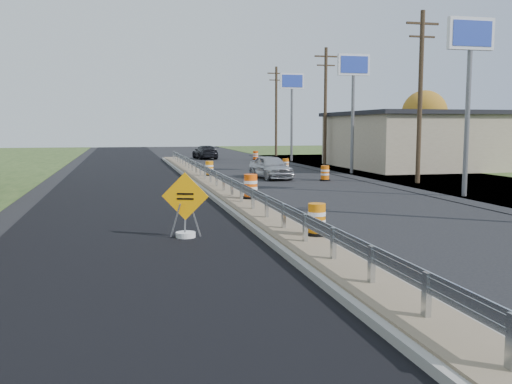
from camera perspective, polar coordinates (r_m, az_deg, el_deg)
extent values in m
plane|color=black|center=(20.49, -0.31, -2.30)|extent=(140.00, 140.00, 0.00)
cube|color=black|center=(29.90, -12.93, 0.35)|extent=(7.20, 120.00, 0.01)
cube|color=gray|center=(28.27, -3.95, 0.32)|extent=(1.60, 55.00, 0.18)
cube|color=brown|center=(28.26, -3.95, 0.56)|extent=(1.25, 55.00, 0.05)
cube|color=silver|center=(9.33, 16.69, -9.78)|extent=(0.10, 0.15, 0.70)
cube|color=silver|center=(11.04, 11.49, -7.08)|extent=(0.10, 0.15, 0.70)
cube|color=silver|center=(12.84, 7.74, -5.09)|extent=(0.10, 0.15, 0.70)
cube|color=silver|center=(14.69, 4.95, -3.57)|extent=(0.10, 0.15, 0.70)
cube|color=silver|center=(16.58, 2.79, -2.39)|extent=(0.10, 0.15, 0.70)
cube|color=silver|center=(18.49, 1.08, -1.45)|extent=(0.10, 0.15, 0.70)
cube|color=silver|center=(20.41, -0.31, -0.69)|extent=(0.10, 0.15, 0.70)
cube|color=silver|center=(22.35, -1.46, -0.06)|extent=(0.10, 0.15, 0.70)
cube|color=silver|center=(24.30, -2.43, 0.47)|extent=(0.10, 0.15, 0.70)
cube|color=silver|center=(26.26, -3.25, 0.93)|extent=(0.10, 0.15, 0.70)
cube|color=silver|center=(28.22, -3.96, 1.31)|extent=(0.10, 0.15, 0.70)
cube|color=silver|center=(30.19, -4.57, 1.65)|extent=(0.10, 0.15, 0.70)
cube|color=silver|center=(32.16, -5.11, 1.95)|extent=(0.10, 0.15, 0.70)
cube|color=silver|center=(34.13, -5.59, 2.21)|extent=(0.10, 0.15, 0.70)
cube|color=silver|center=(36.11, -6.02, 2.44)|extent=(0.10, 0.15, 0.70)
cube|color=silver|center=(38.09, -6.40, 2.65)|extent=(0.10, 0.15, 0.70)
cube|color=silver|center=(40.07, -6.74, 2.84)|extent=(0.10, 0.15, 0.70)
cube|color=silver|center=(42.06, -7.05, 3.01)|extent=(0.10, 0.15, 0.70)
cube|color=silver|center=(44.04, -7.34, 3.17)|extent=(0.10, 0.15, 0.70)
cube|color=silver|center=(46.03, -7.60, 3.31)|extent=(0.10, 0.15, 0.70)
cube|color=silver|center=(48.02, -7.84, 3.44)|extent=(0.10, 0.15, 0.70)
cube|color=silver|center=(50.01, -8.05, 3.56)|extent=(0.10, 0.15, 0.70)
cube|color=silver|center=(52.00, -8.26, 3.67)|extent=(0.10, 0.15, 0.70)
cube|color=silver|center=(29.19, -4.28, 1.88)|extent=(0.04, 46.00, 0.34)
cube|color=silver|center=(29.19, -4.28, 1.72)|extent=(0.06, 46.00, 0.03)
cube|color=silver|center=(29.18, -4.28, 2.04)|extent=(0.06, 46.00, 0.03)
cube|color=tan|center=(47.25, 19.53, 4.79)|extent=(18.00, 12.00, 4.00)
cube|color=black|center=(47.24, 19.63, 7.36)|extent=(18.50, 12.50, 0.30)
cube|color=black|center=(43.08, 9.42, 4.41)|extent=(0.08, 7.20, 2.20)
cylinder|color=slate|center=(27.26, 20.36, 6.67)|extent=(0.22, 0.22, 6.80)
cube|color=white|center=(27.55, 20.69, 14.59)|extent=(2.20, 0.25, 1.40)
cube|color=#263FB2|center=(27.55, 20.69, 14.59)|extent=(1.90, 0.30, 1.10)
cylinder|color=slate|center=(38.77, 9.63, 6.84)|extent=(0.22, 0.22, 6.80)
cube|color=white|center=(38.98, 9.74, 12.43)|extent=(2.20, 0.25, 1.40)
cube|color=#263FB2|center=(38.98, 9.74, 12.43)|extent=(1.90, 0.30, 1.10)
cylinder|color=slate|center=(51.96, 3.59, 6.83)|extent=(0.22, 0.22, 6.80)
cube|color=white|center=(52.11, 3.62, 11.01)|extent=(2.20, 0.25, 1.40)
cube|color=#263FB2|center=(52.11, 3.62, 11.01)|extent=(1.90, 0.30, 1.10)
cylinder|color=#473523|center=(32.94, 16.09, 9.00)|extent=(0.26, 0.26, 9.40)
cube|color=#473523|center=(33.37, 16.32, 15.88)|extent=(1.90, 0.12, 0.12)
cube|color=#473523|center=(33.26, 16.28, 14.69)|extent=(1.50, 0.10, 0.10)
cylinder|color=#473523|center=(46.61, 6.95, 8.42)|extent=(0.26, 0.26, 9.40)
cube|color=#473523|center=(46.91, 7.02, 13.31)|extent=(1.90, 0.12, 0.12)
cube|color=#473523|center=(46.83, 7.00, 12.46)|extent=(1.50, 0.10, 0.10)
cylinder|color=#473523|center=(60.90, 2.03, 8.02)|extent=(0.26, 0.26, 9.40)
cube|color=#473523|center=(61.13, 2.05, 11.77)|extent=(1.90, 0.12, 0.12)
cube|color=#473523|center=(61.07, 2.04, 11.12)|extent=(1.50, 0.10, 0.10)
cylinder|color=#473523|center=(61.82, 16.40, 4.81)|extent=(0.36, 0.36, 3.08)
sphere|color=#A67023|center=(61.82, 16.49, 7.60)|extent=(4.62, 4.62, 4.62)
cylinder|color=white|center=(16.43, -7.05, -4.28)|extent=(0.57, 0.57, 0.16)
cube|color=slate|center=(16.33, -8.06, -2.85)|extent=(0.33, 0.15, 0.98)
cube|color=slate|center=(16.39, -6.08, -2.79)|extent=(0.33, 0.15, 0.98)
cube|color=slate|center=(16.41, -7.09, -2.79)|extent=(0.12, 0.25, 1.00)
cube|color=#FFA105|center=(16.26, -7.10, -0.43)|extent=(1.28, 0.50, 1.36)
cube|color=black|center=(16.23, -7.10, -0.19)|extent=(0.46, 0.18, 0.05)
cube|color=black|center=(16.25, -7.09, -0.69)|extent=(0.46, 0.18, 0.05)
cylinder|color=black|center=(15.57, 6.07, -4.17)|extent=(0.59, 0.59, 0.08)
cylinder|color=orange|center=(15.49, 6.09, -2.67)|extent=(0.47, 0.47, 0.83)
cylinder|color=white|center=(15.47, 6.10, -2.16)|extent=(0.49, 0.49, 0.11)
cylinder|color=white|center=(15.51, 6.09, -2.95)|extent=(0.49, 0.49, 0.11)
cylinder|color=black|center=(23.29, -0.54, -0.54)|extent=(0.68, 0.68, 0.09)
cylinder|color=#F7550A|center=(23.24, -0.54, 0.62)|extent=(0.54, 0.54, 0.95)
cylinder|color=white|center=(23.22, -0.55, 1.01)|extent=(0.56, 0.56, 0.12)
cylinder|color=white|center=(23.25, -0.54, 0.40)|extent=(0.56, 0.56, 0.12)
cylinder|color=black|center=(34.28, -4.68, 1.72)|extent=(0.59, 0.59, 0.08)
cylinder|color=orange|center=(34.24, -4.69, 2.40)|extent=(0.47, 0.47, 0.82)
cylinder|color=white|center=(34.23, -4.69, 2.63)|extent=(0.48, 0.48, 0.11)
cylinder|color=white|center=(34.25, -4.69, 2.27)|extent=(0.48, 0.48, 0.11)
cylinder|color=black|center=(33.57, 6.90, 1.20)|extent=(0.60, 0.60, 0.08)
cylinder|color=#E35D09|center=(33.53, 6.91, 1.91)|extent=(0.48, 0.48, 0.84)
cylinder|color=white|center=(33.52, 6.91, 2.15)|extent=(0.50, 0.50, 0.11)
cylinder|color=white|center=(33.54, 6.91, 1.78)|extent=(0.50, 0.50, 0.11)
cylinder|color=black|center=(41.36, 2.98, 2.24)|extent=(0.58, 0.58, 0.08)
cylinder|color=#DD6109|center=(41.33, 2.98, 2.80)|extent=(0.46, 0.46, 0.81)
cylinder|color=white|center=(41.32, 2.98, 2.98)|extent=(0.47, 0.47, 0.11)
cylinder|color=white|center=(41.33, 2.98, 2.69)|extent=(0.47, 0.47, 0.11)
cylinder|color=black|center=(53.76, -0.04, 3.25)|extent=(0.59, 0.59, 0.08)
cylinder|color=#E84709|center=(53.74, -0.04, 3.69)|extent=(0.47, 0.47, 0.82)
cylinder|color=white|center=(53.74, -0.04, 3.83)|extent=(0.48, 0.48, 0.11)
cylinder|color=white|center=(53.75, -0.04, 3.60)|extent=(0.48, 0.48, 0.11)
imported|color=#B0B0B5|center=(34.67, 1.48, 2.52)|extent=(2.15, 4.34, 1.42)
imported|color=black|center=(56.06, -5.11, 3.99)|extent=(2.21, 4.64, 1.31)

